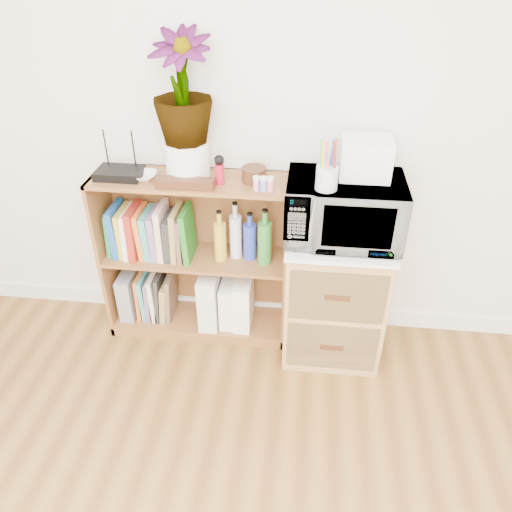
# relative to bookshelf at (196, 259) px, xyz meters

# --- Properties ---
(skirting_board) EXTENTS (4.00, 0.02, 0.10)m
(skirting_board) POSITION_rel_bookshelf_xyz_m (0.35, 0.14, -0.42)
(skirting_board) COLOR white
(skirting_board) RESTS_ON ground
(bookshelf) EXTENTS (1.00, 0.30, 0.95)m
(bookshelf) POSITION_rel_bookshelf_xyz_m (0.00, 0.00, 0.00)
(bookshelf) COLOR brown
(bookshelf) RESTS_ON ground
(wicker_unit) EXTENTS (0.50, 0.45, 0.70)m
(wicker_unit) POSITION_rel_bookshelf_xyz_m (0.75, -0.08, -0.12)
(wicker_unit) COLOR #9E7542
(wicker_unit) RESTS_ON ground
(microwave) EXTENTS (0.54, 0.37, 0.30)m
(microwave) POSITION_rel_bookshelf_xyz_m (0.75, -0.08, 0.40)
(microwave) COLOR silver
(microwave) RESTS_ON wicker_unit
(pen_cup) EXTENTS (0.10, 0.10, 0.11)m
(pen_cup) POSITION_rel_bookshelf_xyz_m (0.66, -0.19, 0.60)
(pen_cup) COLOR silver
(pen_cup) RESTS_ON microwave
(small_appliance) EXTENTS (0.23, 0.19, 0.18)m
(small_appliance) POSITION_rel_bookshelf_xyz_m (0.83, -0.03, 0.64)
(small_appliance) COLOR white
(small_appliance) RESTS_ON microwave
(router) EXTENTS (0.22, 0.15, 0.04)m
(router) POSITION_rel_bookshelf_xyz_m (-0.35, -0.02, 0.50)
(router) COLOR black
(router) RESTS_ON bookshelf
(white_bowl) EXTENTS (0.13, 0.13, 0.03)m
(white_bowl) POSITION_rel_bookshelf_xyz_m (-0.22, -0.03, 0.49)
(white_bowl) COLOR white
(white_bowl) RESTS_ON bookshelf
(plant_pot) EXTENTS (0.21, 0.21, 0.18)m
(plant_pot) POSITION_rel_bookshelf_xyz_m (-0.01, 0.02, 0.57)
(plant_pot) COLOR white
(plant_pot) RESTS_ON bookshelf
(potted_plant) EXTENTS (0.28, 0.28, 0.50)m
(potted_plant) POSITION_rel_bookshelf_xyz_m (-0.01, 0.02, 0.91)
(potted_plant) COLOR #366C2B
(potted_plant) RESTS_ON plant_pot
(trinket_box) EXTENTS (0.28, 0.07, 0.04)m
(trinket_box) POSITION_rel_bookshelf_xyz_m (0.00, -0.10, 0.50)
(trinket_box) COLOR #391D0F
(trinket_box) RESTS_ON bookshelf
(kokeshi_doll) EXTENTS (0.04, 0.04, 0.10)m
(kokeshi_doll) POSITION_rel_bookshelf_xyz_m (0.16, -0.04, 0.53)
(kokeshi_doll) COLOR #A31426
(kokeshi_doll) RESTS_ON bookshelf
(wooden_bowl) EXTENTS (0.12, 0.12, 0.07)m
(wooden_bowl) POSITION_rel_bookshelf_xyz_m (0.31, 0.01, 0.51)
(wooden_bowl) COLOR #3B2410
(wooden_bowl) RESTS_ON bookshelf
(paint_jars) EXTENTS (0.12, 0.04, 0.06)m
(paint_jars) POSITION_rel_bookshelf_xyz_m (0.37, -0.09, 0.51)
(paint_jars) COLOR pink
(paint_jars) RESTS_ON bookshelf
(file_box) EXTENTS (0.08, 0.22, 0.27)m
(file_box) POSITION_rel_bookshelf_xyz_m (-0.41, 0.00, -0.27)
(file_box) COLOR gray
(file_box) RESTS_ON bookshelf
(magazine_holder_left) EXTENTS (0.10, 0.26, 0.33)m
(magazine_holder_left) POSITION_rel_bookshelf_xyz_m (0.07, -0.01, -0.24)
(magazine_holder_left) COLOR silver
(magazine_holder_left) RESTS_ON bookshelf
(magazine_holder_mid) EXTENTS (0.08, 0.21, 0.27)m
(magazine_holder_mid) POSITION_rel_bookshelf_xyz_m (0.17, -0.01, -0.27)
(magazine_holder_mid) COLOR white
(magazine_holder_mid) RESTS_ON bookshelf
(magazine_holder_right) EXTENTS (0.09, 0.24, 0.30)m
(magazine_holder_right) POSITION_rel_bookshelf_xyz_m (0.26, -0.01, -0.26)
(magazine_holder_right) COLOR white
(magazine_holder_right) RESTS_ON bookshelf
(cookbooks) EXTENTS (0.45, 0.20, 0.29)m
(cookbooks) POSITION_rel_bookshelf_xyz_m (-0.24, -0.00, 0.16)
(cookbooks) COLOR #217D45
(cookbooks) RESTS_ON bookshelf
(liquor_bottles) EXTENTS (0.30, 0.07, 0.31)m
(liquor_bottles) POSITION_rel_bookshelf_xyz_m (0.27, -0.00, 0.17)
(liquor_bottles) COLOR gold
(liquor_bottles) RESTS_ON bookshelf
(lower_books) EXTENTS (0.21, 0.19, 0.29)m
(lower_books) POSITION_rel_bookshelf_xyz_m (-0.25, 0.00, -0.27)
(lower_books) COLOR #CA6423
(lower_books) RESTS_ON bookshelf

